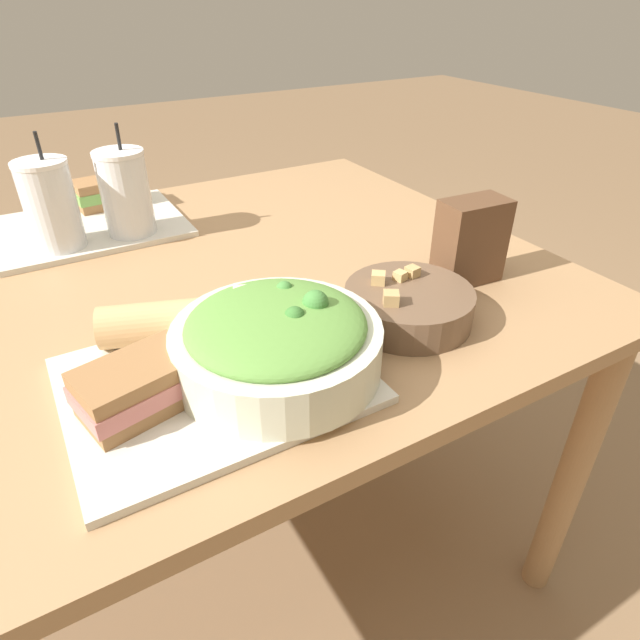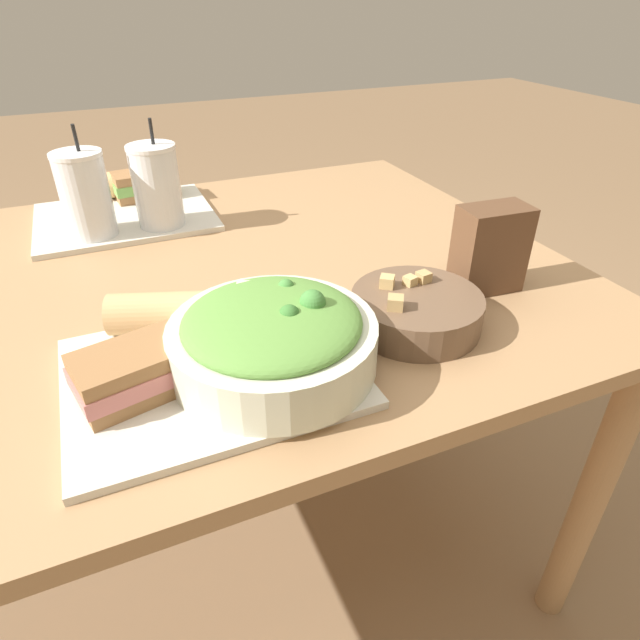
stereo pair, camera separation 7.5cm
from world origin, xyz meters
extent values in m
plane|color=#846647|center=(0.00, 0.00, 0.00)|extent=(12.00, 12.00, 0.00)
cube|color=#A37A51|center=(0.00, 0.00, 0.75)|extent=(1.44, 1.06, 0.03)
cylinder|color=#A37A51|center=(0.66, -0.47, 0.37)|extent=(0.06, 0.06, 0.74)
cylinder|color=#A37A51|center=(0.66, 0.47, 0.37)|extent=(0.06, 0.06, 0.74)
cube|color=beige|center=(-0.02, -0.31, 0.77)|extent=(0.38, 0.31, 0.01)
cube|color=beige|center=(-0.06, 0.34, 0.77)|extent=(0.38, 0.31, 0.01)
cylinder|color=beige|center=(0.07, -0.33, 0.81)|extent=(0.28, 0.28, 0.07)
ellipsoid|color=#5B8E3D|center=(0.07, -0.33, 0.85)|extent=(0.24, 0.24, 0.05)
sphere|color=#38702D|center=(0.08, -0.35, 0.87)|extent=(0.03, 0.03, 0.03)
sphere|color=#427F38|center=(0.11, -0.28, 0.86)|extent=(0.02, 0.02, 0.02)
sphere|color=#427F38|center=(0.12, -0.34, 0.87)|extent=(0.04, 0.04, 0.04)
cube|color=beige|center=(0.09, -0.34, 0.86)|extent=(0.06, 0.06, 0.01)
cube|color=beige|center=(0.05, -0.26, 0.86)|extent=(0.05, 0.06, 0.01)
cylinder|color=brown|center=(0.31, -0.31, 0.79)|extent=(0.20, 0.20, 0.05)
cylinder|color=brown|center=(0.31, -0.31, 0.81)|extent=(0.18, 0.18, 0.01)
cube|color=tan|center=(0.26, -0.33, 0.83)|extent=(0.03, 0.03, 0.02)
cube|color=tan|center=(0.32, -0.27, 0.83)|extent=(0.02, 0.02, 0.02)
cube|color=tan|center=(0.34, -0.27, 0.83)|extent=(0.02, 0.02, 0.02)
cube|color=tan|center=(0.28, -0.26, 0.83)|extent=(0.03, 0.03, 0.02)
cube|color=olive|center=(-0.12, -0.32, 0.79)|extent=(0.15, 0.12, 0.02)
cube|color=#C1706B|center=(-0.12, -0.32, 0.81)|extent=(0.16, 0.12, 0.02)
cube|color=olive|center=(-0.12, -0.32, 0.83)|extent=(0.15, 0.12, 0.02)
cylinder|color=tan|center=(-0.06, -0.19, 0.81)|extent=(0.17, 0.11, 0.06)
cylinder|color=beige|center=(0.02, -0.21, 0.81)|extent=(0.02, 0.06, 0.06)
cube|color=olive|center=(0.00, 0.44, 0.79)|extent=(0.15, 0.09, 0.02)
cube|color=#6B9E47|center=(0.00, 0.44, 0.81)|extent=(0.15, 0.10, 0.02)
cube|color=olive|center=(0.00, 0.44, 0.83)|extent=(0.15, 0.09, 0.02)
cylinder|color=tan|center=(-0.03, 0.46, 0.81)|extent=(0.17, 0.09, 0.06)
cylinder|color=beige|center=(0.04, 0.44, 0.81)|extent=(0.02, 0.06, 0.06)
cylinder|color=silver|center=(-0.13, 0.25, 0.86)|extent=(0.10, 0.10, 0.16)
cylinder|color=black|center=(-0.13, 0.25, 0.85)|extent=(0.09, 0.09, 0.13)
cylinder|color=white|center=(-0.13, 0.25, 0.95)|extent=(0.10, 0.10, 0.01)
cylinder|color=black|center=(-0.13, 0.25, 0.97)|extent=(0.01, 0.02, 0.06)
cylinder|color=silver|center=(0.01, 0.25, 0.86)|extent=(0.10, 0.10, 0.16)
cylinder|color=#701E47|center=(0.01, 0.25, 0.85)|extent=(0.09, 0.09, 0.13)
cylinder|color=white|center=(0.01, 0.25, 0.94)|extent=(0.10, 0.10, 0.01)
cylinder|color=black|center=(0.02, 0.25, 0.97)|extent=(0.01, 0.02, 0.06)
cube|color=brown|center=(0.49, -0.25, 0.84)|extent=(0.12, 0.08, 0.15)
camera|label=1|loc=(-0.18, -0.87, 1.23)|focal=30.00mm
camera|label=2|loc=(-0.11, -0.90, 1.23)|focal=30.00mm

